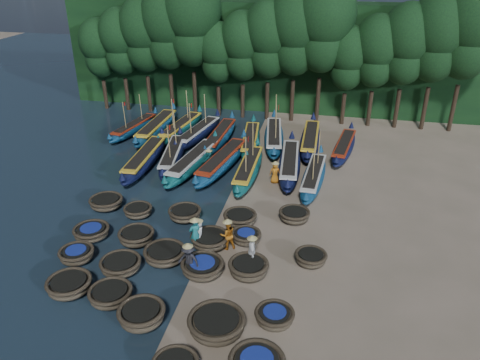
% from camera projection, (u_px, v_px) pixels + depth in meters
% --- Properties ---
extents(ground, '(120.00, 120.00, 0.00)m').
position_uv_depth(ground, '(212.00, 233.00, 26.25)').
color(ground, gray).
rests_on(ground, ground).
extents(foliage_wall, '(40.00, 3.00, 10.00)m').
position_uv_depth(foliage_wall, '(272.00, 57.00, 44.65)').
color(foliage_wall, black).
rests_on(foliage_wall, ground).
extents(coracle_5, '(2.51, 2.51, 0.72)m').
position_uv_depth(coracle_5, '(69.00, 285.00, 21.55)').
color(coracle_5, brown).
rests_on(coracle_5, ground).
extents(coracle_6, '(2.38, 2.38, 0.68)m').
position_uv_depth(coracle_6, '(111.00, 294.00, 21.00)').
color(coracle_6, brown).
rests_on(coracle_6, ground).
extents(coracle_7, '(2.06, 2.06, 0.82)m').
position_uv_depth(coracle_7, '(142.00, 315.00, 19.72)').
color(coracle_7, brown).
rests_on(coracle_7, ground).
extents(coracle_8, '(2.94, 2.94, 0.81)m').
position_uv_depth(coracle_8, '(217.00, 324.00, 19.25)').
color(coracle_8, brown).
rests_on(coracle_8, ground).
extents(coracle_9, '(1.73, 1.73, 0.66)m').
position_uv_depth(coracle_9, '(275.00, 316.00, 19.76)').
color(coracle_9, brown).
rests_on(coracle_9, ground).
extents(coracle_10, '(1.92, 1.92, 0.69)m').
position_uv_depth(coracle_10, '(77.00, 254.00, 23.73)').
color(coracle_10, brown).
rests_on(coracle_10, ground).
extents(coracle_11, '(2.41, 2.41, 0.67)m').
position_uv_depth(coracle_11, '(121.00, 265.00, 22.98)').
color(coracle_11, brown).
rests_on(coracle_11, ground).
extents(coracle_12, '(2.45, 2.45, 0.72)m').
position_uv_depth(coracle_12, '(165.00, 254.00, 23.73)').
color(coracle_12, brown).
rests_on(coracle_12, ground).
extents(coracle_13, '(2.14, 2.14, 0.72)m').
position_uv_depth(coracle_13, '(202.00, 267.00, 22.76)').
color(coracle_13, brown).
rests_on(coracle_13, ground).
extents(coracle_14, '(2.17, 2.17, 0.80)m').
position_uv_depth(coracle_14, '(248.00, 268.00, 22.62)').
color(coracle_14, brown).
rests_on(coracle_14, ground).
extents(coracle_15, '(2.11, 2.11, 0.66)m').
position_uv_depth(coracle_15, '(91.00, 232.00, 25.64)').
color(coracle_15, brown).
rests_on(coracle_15, ground).
extents(coracle_16, '(2.06, 2.06, 0.74)m').
position_uv_depth(coracle_16, '(136.00, 236.00, 25.18)').
color(coracle_16, brown).
rests_on(coracle_16, ground).
extents(coracle_17, '(2.11, 2.11, 0.71)m').
position_uv_depth(coracle_17, '(210.00, 240.00, 24.92)').
color(coracle_17, brown).
rests_on(coracle_17, ground).
extents(coracle_18, '(1.66, 1.66, 0.65)m').
position_uv_depth(coracle_18, '(246.00, 236.00, 25.25)').
color(coracle_18, brown).
rests_on(coracle_18, ground).
extents(coracle_19, '(1.99, 1.99, 0.66)m').
position_uv_depth(coracle_19, '(311.00, 258.00, 23.50)').
color(coracle_19, brown).
rests_on(coracle_19, ground).
extents(coracle_20, '(2.39, 2.39, 0.68)m').
position_uv_depth(coracle_20, '(106.00, 202.00, 28.62)').
color(coracle_20, brown).
rests_on(coracle_20, ground).
extents(coracle_21, '(1.74, 1.74, 0.63)m').
position_uv_depth(coracle_21, '(138.00, 211.00, 27.74)').
color(coracle_21, brown).
rests_on(coracle_21, ground).
extents(coracle_22, '(2.34, 2.34, 0.70)m').
position_uv_depth(coracle_22, '(185.00, 213.00, 27.39)').
color(coracle_22, brown).
rests_on(coracle_22, ground).
extents(coracle_23, '(2.14, 2.14, 0.72)m').
position_uv_depth(coracle_23, '(240.00, 218.00, 26.89)').
color(coracle_23, brown).
rests_on(coracle_23, ground).
extents(coracle_24, '(1.95, 1.95, 0.70)m').
position_uv_depth(coracle_24, '(294.00, 215.00, 27.21)').
color(coracle_24, brown).
rests_on(coracle_24, ground).
extents(long_boat_2, '(1.91, 8.87, 1.56)m').
position_uv_depth(long_boat_2, '(145.00, 158.00, 34.07)').
color(long_boat_2, '#0F1437').
rests_on(long_boat_2, ground).
extents(long_boat_3, '(2.73, 8.15, 3.51)m').
position_uv_depth(long_boat_3, '(172.00, 155.00, 34.63)').
color(long_boat_3, '#0F1437').
rests_on(long_boat_3, ground).
extents(long_boat_4, '(2.79, 8.77, 1.56)m').
position_uv_depth(long_boat_4, '(193.00, 162.00, 33.54)').
color(long_boat_4, '#105B58').
rests_on(long_boat_4, ground).
extents(long_boat_5, '(3.10, 9.01, 1.61)m').
position_uv_depth(long_boat_5, '(222.00, 161.00, 33.59)').
color(long_boat_5, navy).
rests_on(long_boat_5, ground).
extents(long_boat_6, '(1.52, 8.40, 3.57)m').
position_uv_depth(long_boat_6, '(248.00, 169.00, 32.51)').
color(long_boat_6, '#105B58').
rests_on(long_boat_6, ground).
extents(long_boat_7, '(2.14, 8.87, 1.56)m').
position_uv_depth(long_boat_7, '(290.00, 164.00, 33.23)').
color(long_boat_7, '#0F1437').
rests_on(long_boat_7, ground).
extents(long_boat_8, '(1.94, 7.97, 3.39)m').
position_uv_depth(long_boat_8, '(314.00, 177.00, 31.48)').
color(long_boat_8, navy).
rests_on(long_boat_8, ground).
extents(long_boat_9, '(2.55, 7.39, 3.18)m').
position_uv_depth(long_boat_9, '(135.00, 127.00, 40.20)').
color(long_boat_9, navy).
rests_on(long_boat_9, ground).
extents(long_boat_10, '(1.71, 9.19, 1.62)m').
position_uv_depth(long_boat_10, '(157.00, 127.00, 39.91)').
color(long_boat_10, navy).
rests_on(long_boat_10, ground).
extents(long_boat_11, '(2.57, 8.30, 3.56)m').
position_uv_depth(long_boat_11, '(181.00, 128.00, 39.94)').
color(long_boat_11, '#105B58').
rests_on(long_boat_11, ground).
extents(long_boat_12, '(2.85, 8.24, 3.55)m').
position_uv_depth(long_boat_12, '(198.00, 133.00, 38.88)').
color(long_boat_12, '#0F1437').
rests_on(long_boat_12, ground).
extents(long_boat_13, '(1.78, 8.49, 1.50)m').
position_uv_depth(long_boat_13, '(220.00, 136.00, 38.14)').
color(long_boat_13, navy).
rests_on(long_boat_13, ground).
extents(long_boat_14, '(2.36, 8.32, 1.47)m').
position_uv_depth(long_boat_14, '(250.00, 140.00, 37.33)').
color(long_boat_14, '#105B58').
rests_on(long_boat_14, ground).
extents(long_boat_15, '(2.69, 8.86, 3.79)m').
position_uv_depth(long_boat_15, '(274.00, 137.00, 37.94)').
color(long_boat_15, navy).
rests_on(long_boat_15, ground).
extents(long_boat_16, '(1.66, 8.96, 1.58)m').
position_uv_depth(long_boat_16, '(310.00, 140.00, 37.33)').
color(long_boat_16, '#0F1437').
rests_on(long_boat_16, ground).
extents(long_boat_17, '(2.52, 7.79, 1.39)m').
position_uv_depth(long_boat_17, '(344.00, 147.00, 36.22)').
color(long_boat_17, '#0F1437').
rests_on(long_boat_17, ground).
extents(fisherman_0, '(0.82, 0.92, 1.78)m').
position_uv_depth(fisherman_0, '(199.00, 232.00, 24.78)').
color(fisherman_0, silver).
rests_on(fisherman_0, ground).
extents(fisherman_1, '(0.79, 0.75, 2.01)m').
position_uv_depth(fisherman_1, '(195.00, 233.00, 24.44)').
color(fisherman_1, '#19696B').
rests_on(fisherman_1, ground).
extents(fisherman_2, '(1.03, 0.96, 1.90)m').
position_uv_depth(fisherman_2, '(228.00, 234.00, 24.51)').
color(fisherman_2, orange).
rests_on(fisherman_2, ground).
extents(fisherman_3, '(1.27, 0.90, 1.97)m').
position_uv_depth(fisherman_3, '(189.00, 260.00, 22.44)').
color(fisherman_3, black).
rests_on(fisherman_3, ground).
extents(fisherman_4, '(0.65, 1.06, 1.89)m').
position_uv_depth(fisherman_4, '(252.00, 250.00, 23.16)').
color(fisherman_4, silver).
rests_on(fisherman_4, ground).
extents(fisherman_5, '(0.83, 1.50, 1.74)m').
position_uv_depth(fisherman_5, '(209.00, 159.00, 33.36)').
color(fisherman_5, '#19696B').
rests_on(fisherman_5, ground).
extents(fisherman_6, '(0.78, 0.55, 1.70)m').
position_uv_depth(fisherman_6, '(275.00, 172.00, 31.50)').
color(fisherman_6, orange).
rests_on(fisherman_6, ground).
extents(tree_0, '(3.68, 3.68, 8.68)m').
position_uv_depth(tree_0, '(99.00, 47.00, 43.99)').
color(tree_0, black).
rests_on(tree_0, ground).
extents(tree_1, '(4.09, 4.09, 9.65)m').
position_uv_depth(tree_1, '(121.00, 41.00, 43.28)').
color(tree_1, black).
rests_on(tree_1, ground).
extents(tree_2, '(4.51, 4.51, 10.63)m').
position_uv_depth(tree_2, '(144.00, 34.00, 42.57)').
color(tree_2, black).
rests_on(tree_2, ground).
extents(tree_3, '(4.92, 4.92, 11.60)m').
position_uv_depth(tree_3, '(167.00, 27.00, 41.86)').
color(tree_3, black).
rests_on(tree_3, ground).
extents(tree_4, '(5.34, 5.34, 12.58)m').
position_uv_depth(tree_4, '(192.00, 20.00, 41.15)').
color(tree_4, black).
rests_on(tree_4, ground).
extents(tree_5, '(3.68, 3.68, 8.68)m').
position_uv_depth(tree_5, '(218.00, 52.00, 41.95)').
color(tree_5, black).
rests_on(tree_5, ground).
extents(tree_6, '(4.09, 4.09, 9.65)m').
position_uv_depth(tree_6, '(243.00, 45.00, 41.24)').
color(tree_6, black).
rests_on(tree_6, ground).
extents(tree_7, '(4.51, 4.51, 10.63)m').
position_uv_depth(tree_7, '(269.00, 38.00, 40.53)').
color(tree_7, black).
rests_on(tree_7, ground).
extents(tree_8, '(4.92, 4.92, 11.60)m').
position_uv_depth(tree_8, '(296.00, 31.00, 39.82)').
color(tree_8, black).
rests_on(tree_8, ground).
extents(tree_9, '(5.34, 5.34, 12.58)m').
position_uv_depth(tree_9, '(324.00, 24.00, 39.10)').
color(tree_9, black).
rests_on(tree_9, ground).
extents(tree_10, '(3.68, 3.68, 8.68)m').
position_uv_depth(tree_10, '(348.00, 57.00, 39.90)').
color(tree_10, black).
rests_on(tree_10, ground).
extents(tree_11, '(4.09, 4.09, 9.65)m').
position_uv_depth(tree_11, '(377.00, 50.00, 39.19)').
color(tree_11, black).
rests_on(tree_11, ground).
extents(tree_12, '(4.51, 4.51, 10.63)m').
position_uv_depth(tree_12, '(407.00, 43.00, 38.48)').
color(tree_12, black).
rests_on(tree_12, ground).
extents(tree_13, '(4.92, 4.92, 11.60)m').
position_uv_depth(tree_13, '(438.00, 36.00, 37.77)').
color(tree_13, black).
rests_on(tree_13, ground).
extents(tree_14, '(5.34, 5.34, 12.58)m').
position_uv_depth(tree_14, '(470.00, 28.00, 37.06)').
color(tree_14, black).
rests_on(tree_14, ground).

